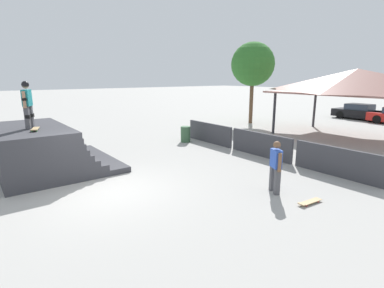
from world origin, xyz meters
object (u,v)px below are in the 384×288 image
(bystander_walking, at_px, (276,164))
(skateboard_on_ground, at_px, (309,202))
(parked_car_black, at_px, (360,112))
(trash_bin, at_px, (186,134))
(skateboard_on_deck, at_px, (35,129))
(skater_on_deck, at_px, (27,102))
(tree_beside_pavilion, at_px, (253,64))

(bystander_walking, distance_m, skateboard_on_ground, 1.42)
(parked_car_black, bearing_deg, trash_bin, -93.58)
(skateboard_on_deck, distance_m, trash_bin, 7.86)
(skater_on_deck, bearing_deg, skateboard_on_deck, 32.41)
(bystander_walking, bearing_deg, skateboard_on_deck, 72.12)
(skater_on_deck, relative_size, skateboard_on_deck, 2.10)
(tree_beside_pavilion, xyz_separation_m, trash_bin, (2.52, -7.96, -3.93))
(bystander_walking, bearing_deg, skater_on_deck, 69.79)
(trash_bin, bearing_deg, bystander_walking, -15.48)
(skateboard_on_deck, bearing_deg, tree_beside_pavilion, 122.37)
(skateboard_on_deck, height_order, bystander_walking, skateboard_on_deck)
(parked_car_black, bearing_deg, bystander_walking, -70.58)
(parked_car_black, bearing_deg, skateboard_on_ground, -67.38)
(skateboard_on_ground, distance_m, trash_bin, 8.92)
(skateboard_on_ground, bearing_deg, skateboard_on_deck, -46.75)
(skateboard_on_deck, bearing_deg, skater_on_deck, -157.31)
(skater_on_deck, relative_size, bystander_walking, 1.02)
(skateboard_on_deck, relative_size, skateboard_on_ground, 0.93)
(trash_bin, bearing_deg, skater_on_deck, -81.21)
(tree_beside_pavilion, bearing_deg, parked_car_black, 64.91)
(skateboard_on_ground, relative_size, tree_beside_pavilion, 0.14)
(skateboard_on_deck, xyz_separation_m, skateboard_on_ground, (6.95, 5.55, -1.69))
(skater_on_deck, bearing_deg, trash_bin, 125.52)
(bystander_walking, bearing_deg, skateboard_on_ground, -146.52)
(skateboard_on_ground, bearing_deg, skater_on_deck, -48.62)
(skateboard_on_deck, bearing_deg, trash_bin, 119.96)
(parked_car_black, bearing_deg, tree_beside_pavilion, -113.28)
(bystander_walking, relative_size, skateboard_on_ground, 1.91)
(skateboard_on_ground, relative_size, trash_bin, 0.99)
(skater_on_deck, distance_m, tree_beside_pavilion, 16.09)
(skater_on_deck, xyz_separation_m, skateboard_on_ground, (7.51, 5.60, -2.58))
(skateboard_on_ground, xyz_separation_m, tree_beside_pavilion, (-11.21, 9.96, 4.29))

